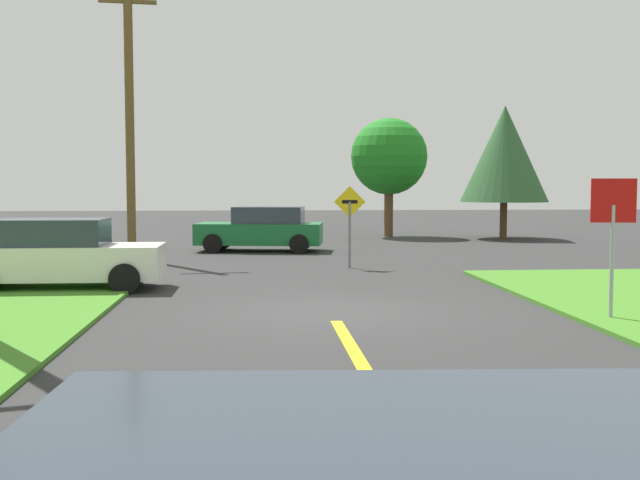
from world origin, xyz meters
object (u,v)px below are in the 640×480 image
at_px(direction_sign, 350,217).
at_px(oak_tree_left, 389,157).
at_px(car_approaching_junction, 262,229).
at_px(parked_car_near_building, 60,255).
at_px(stop_sign, 613,221).
at_px(pine_tree_center, 505,154).
at_px(utility_pole_mid, 130,116).

height_order(direction_sign, oak_tree_left, oak_tree_left).
distance_m(car_approaching_junction, parked_car_near_building, 11.03).
xyz_separation_m(stop_sign, pine_tree_center, (4.89, 20.63, 2.04)).
xyz_separation_m(car_approaching_junction, direction_sign, (2.48, -5.96, 0.66)).
height_order(direction_sign, pine_tree_center, pine_tree_center).
height_order(utility_pole_mid, direction_sign, utility_pole_mid).
bearing_deg(car_approaching_junction, stop_sign, 120.32).
bearing_deg(parked_car_near_building, pine_tree_center, 45.06).
bearing_deg(car_approaching_junction, parked_car_near_building, 73.58).
relative_size(parked_car_near_building, direction_sign, 1.88).
distance_m(car_approaching_junction, utility_pole_mid, 6.27).
height_order(stop_sign, direction_sign, stop_sign).
xyz_separation_m(stop_sign, oak_tree_left, (0.00, 22.52, 1.96)).
relative_size(stop_sign, parked_car_near_building, 0.56).
distance_m(parked_car_near_building, direction_sign, 8.22).
relative_size(stop_sign, direction_sign, 1.05).
distance_m(stop_sign, direction_sign, 9.65).
bearing_deg(direction_sign, pine_tree_center, 54.23).
bearing_deg(stop_sign, utility_pole_mid, -38.81).
bearing_deg(direction_sign, car_approaching_junction, 112.56).
relative_size(stop_sign, car_approaching_junction, 0.53).
relative_size(stop_sign, utility_pole_mid, 0.28).
height_order(stop_sign, oak_tree_left, oak_tree_left).
distance_m(parked_car_near_building, oak_tree_left, 20.74).
bearing_deg(direction_sign, stop_sign, -68.77).
height_order(car_approaching_junction, utility_pole_mid, utility_pole_mid).
height_order(parked_car_near_building, pine_tree_center, pine_tree_center).
bearing_deg(utility_pole_mid, pine_tree_center, 28.98).
height_order(parked_car_near_building, direction_sign, direction_sign).
bearing_deg(oak_tree_left, utility_pole_mid, -134.85).
bearing_deg(parked_car_near_building, direction_sign, 29.27).
xyz_separation_m(parked_car_near_building, pine_tree_center, (15.51, 15.67, 2.99)).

